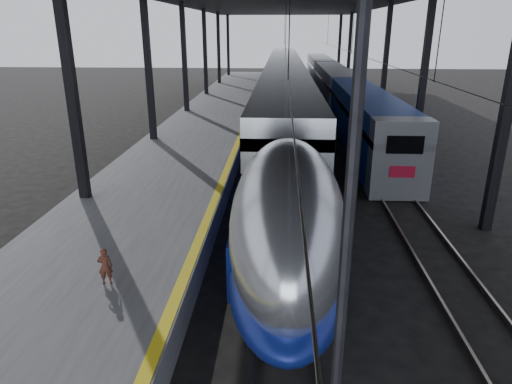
{
  "coord_description": "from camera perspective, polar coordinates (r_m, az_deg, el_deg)",
  "views": [
    {
      "loc": [
        1.78,
        -11.32,
        7.18
      ],
      "look_at": [
        0.98,
        3.1,
        2.0
      ],
      "focal_mm": 32.0,
      "sensor_mm": 36.0,
      "label": 1
    }
  ],
  "objects": [
    {
      "name": "tgv_train",
      "position": [
        39.18,
        3.56,
        12.25
      ],
      "size": [
        3.15,
        65.2,
        4.52
      ],
      "color": "silver",
      "rests_on": "ground"
    },
    {
      "name": "second_train",
      "position": [
        46.88,
        9.8,
        12.87
      ],
      "size": [
        2.59,
        56.05,
        3.57
      ],
      "color": "navy",
      "rests_on": "ground"
    },
    {
      "name": "rails",
      "position": [
        32.23,
        8.0,
        6.8
      ],
      "size": [
        6.52,
        80.0,
        0.16
      ],
      "color": "slate",
      "rests_on": "ground"
    },
    {
      "name": "platform",
      "position": [
        32.46,
        -6.31,
        7.73
      ],
      "size": [
        6.0,
        80.0,
        1.0
      ],
      "primitive_type": "cube",
      "color": "#4C4C4F",
      "rests_on": "ground"
    },
    {
      "name": "yellow_strip",
      "position": [
        32.02,
        -1.34,
        8.6
      ],
      "size": [
        0.3,
        80.0,
        0.01
      ],
      "primitive_type": "cube",
      "color": "yellow",
      "rests_on": "platform"
    },
    {
      "name": "ground",
      "position": [
        13.52,
        -5.0,
        -12.43
      ],
      "size": [
        160.0,
        160.0,
        0.0
      ],
      "primitive_type": "plane",
      "color": "black",
      "rests_on": "ground"
    },
    {
      "name": "child",
      "position": [
        12.33,
        -18.34,
        -8.79
      ],
      "size": [
        0.4,
        0.3,
        1.0
      ],
      "primitive_type": "imported",
      "rotation": [
        0.0,
        0.0,
        3.32
      ],
      "color": "#4F271A",
      "rests_on": "platform"
    }
  ]
}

